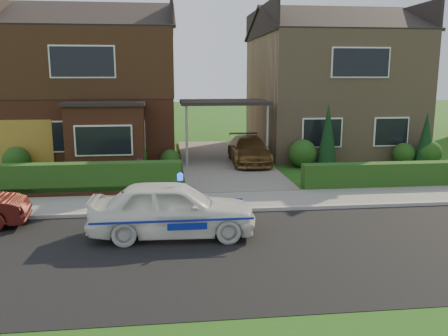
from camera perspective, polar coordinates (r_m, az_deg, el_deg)
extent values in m
plane|color=#224913|center=(10.95, 6.80, -9.71)|extent=(120.00, 120.00, 0.00)
cube|color=black|center=(10.95, 6.80, -9.71)|extent=(60.00, 6.00, 0.02)
cube|color=#9E9993|center=(13.77, 3.84, -5.01)|extent=(60.00, 0.16, 0.12)
cube|color=slate|center=(14.76, 3.09, -3.92)|extent=(60.00, 2.00, 0.10)
cube|color=#666059|center=(21.43, -0.06, 0.87)|extent=(3.80, 12.00, 0.12)
cube|color=brown|center=(24.19, -14.86, 8.45)|extent=(7.20, 8.00, 5.80)
cube|color=white|center=(20.67, -20.53, 3.54)|extent=(1.80, 0.08, 1.30)
cube|color=white|center=(20.15, -11.73, 3.83)|extent=(1.60, 0.08, 1.30)
cube|color=white|center=(20.20, -16.66, 12.16)|extent=(2.60, 0.08, 1.30)
cube|color=black|center=(24.17, -15.04, 11.88)|extent=(7.26, 8.06, 2.90)
cube|color=brown|center=(19.56, -14.00, 3.37)|extent=(3.00, 1.40, 2.70)
cube|color=black|center=(19.43, -14.19, 7.53)|extent=(3.20, 1.60, 0.14)
cube|color=#93775A|center=(25.35, 12.40, 8.67)|extent=(7.20, 8.00, 5.80)
cube|color=white|center=(21.16, 11.71, 4.18)|extent=(1.80, 0.08, 1.30)
cube|color=white|center=(22.36, 19.46, 4.14)|extent=(1.60, 0.08, 1.30)
cube|color=white|center=(21.57, 16.12, 12.09)|extent=(2.60, 0.08, 1.30)
cube|color=black|center=(21.12, -0.06, 7.94)|extent=(3.80, 3.00, 0.14)
cylinder|color=gray|center=(19.72, -4.50, 3.73)|extent=(0.10, 0.10, 2.70)
cylinder|color=gray|center=(20.14, 5.23, 3.87)|extent=(0.10, 0.10, 2.70)
cube|color=olive|center=(20.91, -22.78, 2.49)|extent=(2.20, 0.10, 2.10)
cube|color=brown|center=(16.03, -18.60, -2.81)|extent=(7.70, 0.25, 0.36)
cube|color=#183611|center=(16.22, -18.46, -3.30)|extent=(7.50, 0.55, 0.90)
cube|color=#183611|center=(17.81, 21.09, -2.21)|extent=(7.50, 0.55, 0.80)
sphere|color=#183611|center=(20.63, -23.69, 0.87)|extent=(1.08, 1.08, 1.08)
sphere|color=#183611|center=(19.57, -11.18, 1.45)|extent=(1.32, 1.32, 1.32)
sphere|color=#183611|center=(19.84, -6.48, 1.02)|extent=(0.84, 0.84, 0.84)
sphere|color=#183611|center=(20.42, 9.43, 1.74)|extent=(1.20, 1.20, 1.20)
sphere|color=#183611|center=(22.25, 20.81, 1.62)|extent=(0.96, 0.96, 0.96)
sphere|color=#183611|center=(22.46, 23.43, 1.66)|extent=(1.08, 1.08, 1.08)
cone|color=black|center=(20.43, 12.35, 3.63)|extent=(0.90, 0.90, 2.60)
cone|color=black|center=(22.29, 23.10, 3.08)|extent=(0.90, 0.90, 2.20)
imported|color=white|center=(11.59, -6.20, -4.94)|extent=(1.79, 4.09, 1.37)
sphere|color=#193FF2|center=(11.41, -5.27, -1.22)|extent=(0.17, 0.17, 0.17)
cube|color=navy|center=(10.83, -6.14, -6.41)|extent=(3.70, 0.02, 0.05)
cube|color=navy|center=(12.39, -6.24, -4.15)|extent=(3.70, 0.01, 0.05)
ellipsoid|color=black|center=(11.47, -11.87, -3.87)|extent=(0.22, 0.17, 0.21)
sphere|color=white|center=(11.41, -11.82, -4.00)|extent=(0.11, 0.11, 0.11)
sphere|color=black|center=(11.41, -11.81, -3.22)|extent=(0.13, 0.13, 0.13)
cone|color=black|center=(11.41, -12.04, -2.89)|extent=(0.04, 0.04, 0.05)
cone|color=black|center=(11.40, -11.59, -2.88)|extent=(0.04, 0.04, 0.05)
imported|color=brown|center=(20.55, 3.02, 2.19)|extent=(1.71, 3.97, 1.14)
imported|color=gray|center=(17.21, -7.16, -0.74)|extent=(0.51, 0.50, 0.73)
imported|color=gray|center=(18.29, -9.99, -0.06)|extent=(0.59, 0.59, 0.76)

